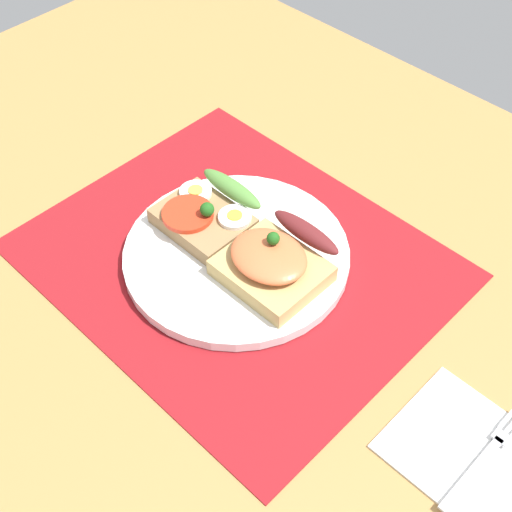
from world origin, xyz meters
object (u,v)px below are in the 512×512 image
at_px(plate, 237,255).
at_px(napkin, 473,455).
at_px(sandwich_egg_tomato, 209,213).
at_px(sandwich_salmon, 276,260).
at_px(fork, 486,456).

height_order(plate, napkin, plate).
height_order(sandwich_egg_tomato, sandwich_salmon, sandwich_salmon).
height_order(plate, fork, plate).
relative_size(napkin, fork, 1.14).
relative_size(plate, napkin, 1.71).
bearing_deg(sandwich_salmon, sandwich_egg_tomato, 178.87).
bearing_deg(napkin, sandwich_egg_tomato, 175.81).
distance_m(sandwich_egg_tomato, napkin, 0.37).
bearing_deg(plate, sandwich_salmon, 8.37).
xyz_separation_m(napkin, fork, (0.01, 0.00, 0.00)).
height_order(sandwich_salmon, fork, sandwich_salmon).
xyz_separation_m(plate, fork, (0.33, -0.01, -0.00)).
xyz_separation_m(sandwich_egg_tomato, fork, (0.38, -0.02, -0.02)).
height_order(napkin, fork, fork).
relative_size(sandwich_salmon, napkin, 0.72).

